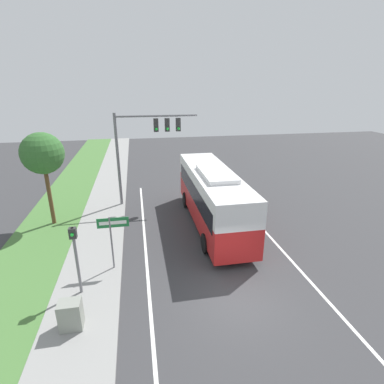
% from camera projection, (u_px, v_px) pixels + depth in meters
% --- Properties ---
extents(ground_plane, '(80.00, 80.00, 0.00)m').
position_uv_depth(ground_plane, '(238.00, 300.00, 12.37)').
color(ground_plane, '#38383A').
extents(sidewalk, '(2.80, 80.00, 0.12)m').
position_uv_depth(sidewalk, '(81.00, 319.00, 11.27)').
color(sidewalk, gray).
rests_on(sidewalk, ground_plane).
extents(lane_divider_near, '(0.14, 30.00, 0.01)m').
position_uv_depth(lane_divider_near, '(151.00, 311.00, 11.74)').
color(lane_divider_near, silver).
rests_on(lane_divider_near, ground_plane).
extents(lane_divider_far, '(0.14, 30.00, 0.01)m').
position_uv_depth(lane_divider_far, '(317.00, 289.00, 12.99)').
color(lane_divider_far, silver).
rests_on(lane_divider_far, ground_plane).
extents(bus, '(2.58, 10.27, 3.70)m').
position_uv_depth(bus, '(212.00, 194.00, 18.30)').
color(bus, red).
rests_on(bus, ground_plane).
extents(signal_gantry, '(5.70, 0.41, 6.61)m').
position_uv_depth(signal_gantry, '(145.00, 139.00, 20.68)').
color(signal_gantry, slate).
rests_on(signal_gantry, ground_plane).
extents(pedestrian_signal, '(0.28, 0.34, 3.13)m').
position_uv_depth(pedestrian_signal, '(75.00, 250.00, 11.97)').
color(pedestrian_signal, slate).
rests_on(pedestrian_signal, ground_plane).
extents(street_sign, '(1.43, 0.08, 2.76)m').
position_uv_depth(street_sign, '(112.00, 232.00, 13.73)').
color(street_sign, slate).
rests_on(street_sign, ground_plane).
extents(utility_cabinet, '(0.79, 0.62, 1.09)m').
position_uv_depth(utility_cabinet, '(71.00, 315.00, 10.65)').
color(utility_cabinet, gray).
rests_on(utility_cabinet, sidewalk).
extents(roadside_tree, '(2.45, 2.45, 5.71)m').
position_uv_depth(roadside_tree, '(42.00, 154.00, 17.45)').
color(roadside_tree, brown).
rests_on(roadside_tree, grass_verge).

